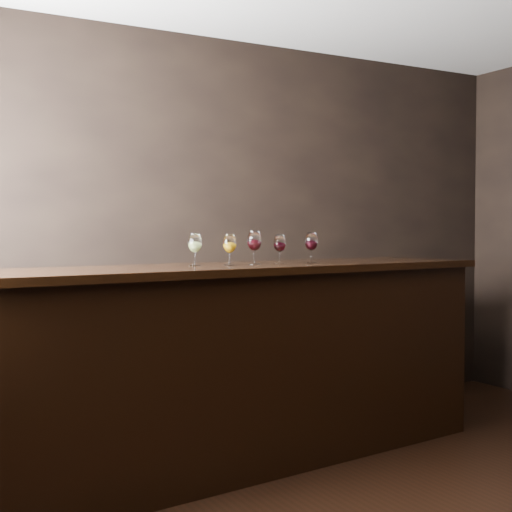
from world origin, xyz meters
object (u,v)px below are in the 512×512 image
back_bar_shelf (283,352)px  glass_red_c (311,242)px  glass_red_a (254,242)px  glass_white (195,244)px  glass_red_b (280,244)px  bar_counter (240,368)px  glass_amber (230,244)px

back_bar_shelf → glass_red_c: bearing=-109.2°
glass_red_c → glass_red_a: bearing=179.0°
glass_white → glass_red_c: 0.78m
glass_white → glass_red_b: 0.57m
glass_white → glass_red_b: glass_white is taller
bar_counter → glass_white: 0.79m
back_bar_shelf → glass_white: 1.56m
glass_red_b → glass_red_c: bearing=-6.4°
back_bar_shelf → glass_white: (-1.07, -0.79, 0.83)m
glass_red_b → glass_red_c: (0.21, -0.02, 0.01)m
glass_white → glass_amber: (0.20, -0.05, -0.00)m
back_bar_shelf → glass_white: bearing=-143.4°
bar_counter → glass_amber: (-0.09, -0.03, 0.74)m
bar_counter → glass_red_a: bearing=-1.8°
glass_red_c → glass_red_b: bearing=173.6°
bar_counter → back_bar_shelf: 1.13m
glass_amber → bar_counter: bearing=20.1°
bar_counter → glass_red_c: size_ratio=16.81×
glass_red_c → glass_white: bearing=178.6°
bar_counter → glass_red_c: 0.90m
glass_amber → glass_red_a: (0.19, 0.04, 0.01)m
glass_red_b → glass_red_c: size_ratio=0.93×
glass_amber → glass_red_a: bearing=12.4°
glass_white → glass_red_c: bearing=-1.4°
glass_white → glass_red_b: (0.57, 0.00, -0.01)m
bar_counter → glass_white: size_ratio=17.32×
back_bar_shelf → glass_red_b: (-0.50, -0.79, 0.82)m
bar_counter → glass_amber: size_ratio=17.85×
glass_red_a → glass_red_c: (0.40, -0.01, -0.01)m
back_bar_shelf → glass_amber: glass_amber is taller
glass_amber → glass_red_a: glass_red_a is taller
glass_amber → back_bar_shelf: bearing=44.2°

